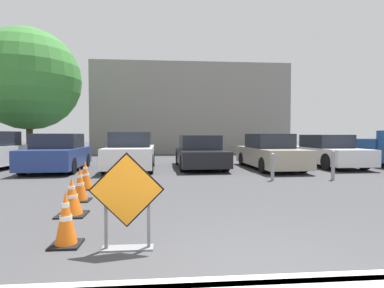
# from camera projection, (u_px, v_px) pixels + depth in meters

# --- Properties ---
(ground_plane) EXTENTS (96.00, 96.00, 0.00)m
(ground_plane) POSITION_uv_depth(u_px,v_px,m) (189.00, 169.00, 12.70)
(ground_plane) COLOR #3D3D3F
(curb_lip) EXTENTS (27.06, 0.20, 0.14)m
(curb_lip) POSITION_uv_depth(u_px,v_px,m) (269.00, 287.00, 2.74)
(curb_lip) COLOR beige
(curb_lip) RESTS_ON ground_plane
(road_closed_sign) EXTENTS (0.95, 0.20, 1.24)m
(road_closed_sign) POSITION_uv_depth(u_px,v_px,m) (127.00, 199.00, 3.76)
(road_closed_sign) COLOR black
(road_closed_sign) RESTS_ON ground_plane
(traffic_cone_nearest) EXTENTS (0.38, 0.38, 0.74)m
(traffic_cone_nearest) POSITION_uv_depth(u_px,v_px,m) (66.00, 219.00, 3.93)
(traffic_cone_nearest) COLOR black
(traffic_cone_nearest) RESTS_ON ground_plane
(traffic_cone_second) EXTENTS (0.51, 0.51, 0.69)m
(traffic_cone_second) POSITION_uv_depth(u_px,v_px,m) (72.00, 197.00, 5.39)
(traffic_cone_second) COLOR black
(traffic_cone_second) RESTS_ON ground_plane
(traffic_cone_third) EXTENTS (0.43, 0.43, 0.74)m
(traffic_cone_third) POSITION_uv_depth(u_px,v_px,m) (80.00, 185.00, 6.57)
(traffic_cone_third) COLOR black
(traffic_cone_third) RESTS_ON ground_plane
(traffic_cone_fourth) EXTENTS (0.50, 0.50, 0.76)m
(traffic_cone_fourth) POSITION_uv_depth(u_px,v_px,m) (85.00, 175.00, 8.00)
(traffic_cone_fourth) COLOR black
(traffic_cone_fourth) RESTS_ON ground_plane
(parked_car_second) EXTENTS (2.10, 4.13, 1.49)m
(parked_car_second) POSITION_uv_depth(u_px,v_px,m) (58.00, 154.00, 12.05)
(parked_car_second) COLOR navy
(parked_car_second) RESTS_ON ground_plane
(parked_car_third) EXTENTS (1.95, 4.25, 1.55)m
(parked_car_third) POSITION_uv_depth(u_px,v_px,m) (131.00, 152.00, 12.34)
(parked_car_third) COLOR white
(parked_car_third) RESTS_ON ground_plane
(parked_car_fourth) EXTENTS (2.02, 4.54, 1.42)m
(parked_car_fourth) POSITION_uv_depth(u_px,v_px,m) (200.00, 153.00, 13.14)
(parked_car_fourth) COLOR black
(parked_car_fourth) RESTS_ON ground_plane
(parked_car_fifth) EXTENTS (1.87, 4.59, 1.49)m
(parked_car_fifth) POSITION_uv_depth(u_px,v_px,m) (269.00, 153.00, 12.72)
(parked_car_fifth) COLOR #A39984
(parked_car_fifth) RESTS_ON ground_plane
(parked_car_sixth) EXTENTS (1.90, 4.55, 1.44)m
(parked_car_sixth) POSITION_uv_depth(u_px,v_px,m) (327.00, 152.00, 13.63)
(parked_car_sixth) COLOR silver
(parked_car_sixth) RESTS_ON ground_plane
(bollard_nearest) EXTENTS (0.12, 0.12, 0.88)m
(bollard_nearest) POSITION_uv_depth(u_px,v_px,m) (273.00, 166.00, 9.44)
(bollard_nearest) COLOR gray
(bollard_nearest) RESTS_ON ground_plane
(bollard_second) EXTENTS (0.12, 0.12, 0.95)m
(bollard_second) POSITION_uv_depth(u_px,v_px,m) (333.00, 164.00, 9.61)
(bollard_second) COLOR gray
(bollard_second) RESTS_ON ground_plane
(building_facade_backdrop) EXTENTS (14.91, 5.00, 6.83)m
(building_facade_backdrop) POSITION_uv_depth(u_px,v_px,m) (190.00, 110.00, 24.50)
(building_facade_backdrop) COLOR gray
(building_facade_backdrop) RESTS_ON ground_plane
(street_tree_behind_lot) EXTENTS (5.22, 5.22, 6.92)m
(street_tree_behind_lot) POSITION_uv_depth(u_px,v_px,m) (29.00, 80.00, 15.52)
(street_tree_behind_lot) COLOR #513823
(street_tree_behind_lot) RESTS_ON ground_plane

